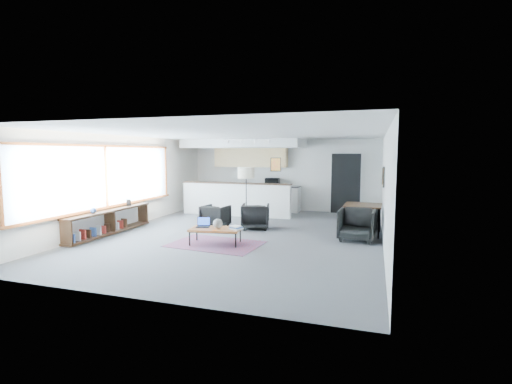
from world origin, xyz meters
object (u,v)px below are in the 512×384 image
(floor_lamp, at_px, (246,175))
(dining_chair_far, at_px, (363,218))
(coffee_table, at_px, (215,229))
(armchair_right, at_px, (255,215))
(armchair_left, at_px, (216,215))
(ceramic_pot, at_px, (218,224))
(microwave, at_px, (272,181))
(dining_table, at_px, (363,207))
(dining_chair_near, at_px, (357,226))
(book_stack, at_px, (236,228))
(laptop, at_px, (203,224))

(floor_lamp, distance_m, dining_chair_far, 3.54)
(coffee_table, xyz_separation_m, armchair_right, (0.33, 1.99, 0.04))
(armchair_left, bearing_deg, ceramic_pot, 120.70)
(floor_lamp, bearing_deg, ceramic_pot, -86.05)
(armchair_left, relative_size, microwave, 1.41)
(armchair_left, xyz_separation_m, armchair_right, (1.15, 0.16, 0.03))
(ceramic_pot, relative_size, dining_table, 0.24)
(ceramic_pot, xyz_separation_m, armchair_left, (-0.88, 1.85, -0.14))
(dining_chair_near, bearing_deg, armchair_left, 177.58)
(book_stack, relative_size, dining_chair_far, 0.49)
(coffee_table, xyz_separation_m, ceramic_pot, (0.07, -0.01, 0.14))
(ceramic_pot, bearing_deg, floor_lamp, 93.95)
(dining_chair_far, bearing_deg, armchair_right, 19.47)
(book_stack, bearing_deg, laptop, 176.36)
(laptop, xyz_separation_m, dining_chair_near, (3.46, 1.31, -0.08))
(dining_table, bearing_deg, dining_chair_far, 90.00)
(armchair_left, xyz_separation_m, microwave, (0.73, 3.47, 0.75))
(armchair_right, bearing_deg, microwave, -96.85)
(book_stack, distance_m, dining_chair_far, 3.89)
(microwave, bearing_deg, coffee_table, -92.61)
(book_stack, distance_m, dining_chair_near, 2.95)
(laptop, distance_m, dining_table, 4.15)
(laptop, height_order, dining_chair_far, dining_chair_far)
(dining_table, bearing_deg, book_stack, -141.75)
(laptop, height_order, book_stack, laptop)
(book_stack, relative_size, armchair_right, 0.42)
(laptop, relative_size, dining_chair_far, 0.55)
(microwave, bearing_deg, dining_chair_far, -40.55)
(laptop, height_order, armchair_left, armchair_left)
(book_stack, distance_m, floor_lamp, 2.72)
(coffee_table, relative_size, book_stack, 3.80)
(laptop, xyz_separation_m, dining_chair_far, (3.57, 2.72, -0.11))
(ceramic_pot, bearing_deg, microwave, 91.64)
(coffee_table, xyz_separation_m, dining_table, (3.22, 2.18, 0.37))
(floor_lamp, distance_m, dining_chair_near, 3.56)
(coffee_table, distance_m, armchair_left, 2.01)
(dining_chair_near, bearing_deg, laptop, -155.34)
(dining_table, bearing_deg, laptop, -149.60)
(armchair_right, distance_m, dining_chair_near, 2.84)
(ceramic_pot, relative_size, dining_chair_far, 0.34)
(ceramic_pot, height_order, book_stack, ceramic_pot)
(floor_lamp, bearing_deg, armchair_left, -138.63)
(ceramic_pot, distance_m, armchair_left, 2.06)
(dining_chair_near, bearing_deg, ceramic_pot, -151.17)
(coffee_table, height_order, armchair_left, armchair_left)
(coffee_table, bearing_deg, dining_chair_far, 31.91)
(dining_chair_near, bearing_deg, dining_table, 85.80)
(laptop, bearing_deg, armchair_left, 89.63)
(dining_chair_near, distance_m, microwave, 5.10)
(dining_table, bearing_deg, coffee_table, -145.86)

